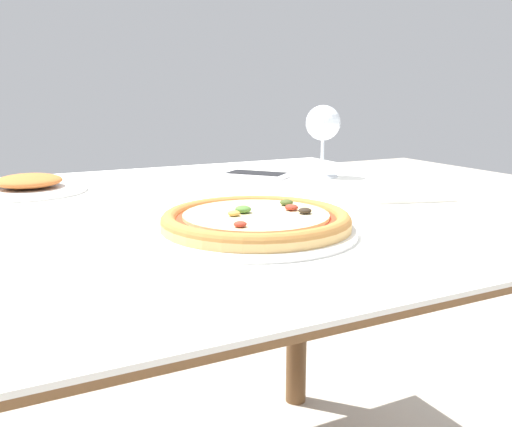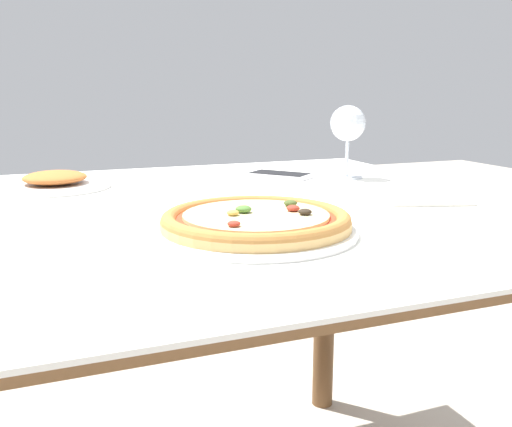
{
  "view_description": "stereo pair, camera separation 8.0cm",
  "coord_description": "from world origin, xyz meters",
  "px_view_note": "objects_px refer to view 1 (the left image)",
  "views": [
    {
      "loc": [
        -0.27,
        -0.92,
        0.92
      ],
      "look_at": [
        0.08,
        -0.22,
        0.74
      ],
      "focal_mm": 40.0,
      "sensor_mm": 36.0,
      "label": 1
    },
    {
      "loc": [
        -0.2,
        -0.95,
        0.92
      ],
      "look_at": [
        0.08,
        -0.22,
        0.74
      ],
      "focal_mm": 40.0,
      "sensor_mm": 36.0,
      "label": 2
    }
  ],
  "objects_px": {
    "dining_table": "(155,256)",
    "side_plate": "(29,186)",
    "pizza_plate": "(256,222)",
    "cell_phone": "(257,175)",
    "wine_glass_far_right": "(323,125)"
  },
  "relations": [
    {
      "from": "wine_glass_far_right",
      "to": "side_plate",
      "type": "relative_size",
      "value": 0.75
    },
    {
      "from": "dining_table",
      "to": "pizza_plate",
      "type": "bearing_deg",
      "value": -68.94
    },
    {
      "from": "dining_table",
      "to": "side_plate",
      "type": "xyz_separation_m",
      "value": [
        -0.17,
        0.29,
        0.09
      ]
    },
    {
      "from": "dining_table",
      "to": "wine_glass_far_right",
      "type": "distance_m",
      "value": 0.54
    },
    {
      "from": "dining_table",
      "to": "cell_phone",
      "type": "xyz_separation_m",
      "value": [
        0.33,
        0.25,
        0.08
      ]
    },
    {
      "from": "dining_table",
      "to": "cell_phone",
      "type": "relative_size",
      "value": 8.36
    },
    {
      "from": "cell_phone",
      "to": "dining_table",
      "type": "bearing_deg",
      "value": -142.19
    },
    {
      "from": "dining_table",
      "to": "side_plate",
      "type": "height_order",
      "value": "side_plate"
    },
    {
      "from": "dining_table",
      "to": "side_plate",
      "type": "bearing_deg",
      "value": 120.19
    },
    {
      "from": "side_plate",
      "to": "cell_phone",
      "type": "bearing_deg",
      "value": -3.79
    },
    {
      "from": "wine_glass_far_right",
      "to": "dining_table",
      "type": "bearing_deg",
      "value": -157.76
    },
    {
      "from": "side_plate",
      "to": "dining_table",
      "type": "bearing_deg",
      "value": -59.81
    },
    {
      "from": "pizza_plate",
      "to": "cell_phone",
      "type": "bearing_deg",
      "value": 62.78
    },
    {
      "from": "pizza_plate",
      "to": "side_plate",
      "type": "height_order",
      "value": "pizza_plate"
    },
    {
      "from": "pizza_plate",
      "to": "cell_phone",
      "type": "height_order",
      "value": "pizza_plate"
    }
  ]
}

